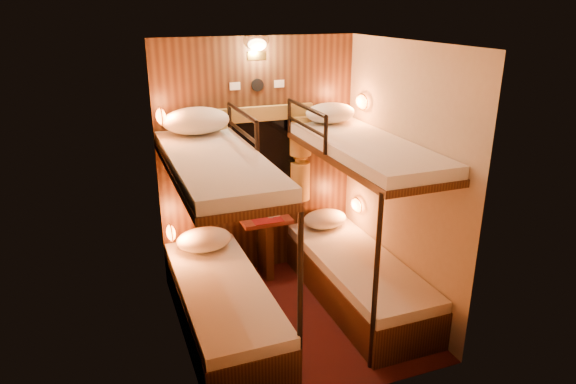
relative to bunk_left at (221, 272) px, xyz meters
name	(u,v)px	position (x,y,z in m)	size (l,w,h in m)	color
floor	(296,317)	(0.65, -0.07, -0.56)	(2.10, 2.10, 0.00)	#34120E
ceiling	(297,43)	(0.65, -0.07, 1.84)	(2.10, 2.10, 0.00)	silver
wall_back	(258,160)	(0.65, 0.98, 0.64)	(2.40, 2.40, 0.00)	#C6B293
wall_front	(356,246)	(0.65, -1.12, 0.64)	(2.40, 2.40, 0.00)	#C6B293
wall_left	(175,210)	(-0.35, -0.07, 0.64)	(2.40, 2.40, 0.00)	#C6B293
wall_right	(401,180)	(1.65, -0.07, 0.64)	(2.40, 2.40, 0.00)	#C6B293
back_panel	(258,160)	(0.65, 0.97, 0.64)	(2.00, 0.03, 2.40)	#331A0E
bunk_left	(221,272)	(0.00, 0.00, 0.00)	(0.72, 1.90, 1.82)	#331A0E
bunk_right	(358,248)	(1.30, 0.00, 0.00)	(0.72, 1.90, 1.82)	#331A0E
window	(259,163)	(0.65, 0.94, 0.62)	(1.00, 0.12, 0.79)	black
curtains	(260,156)	(0.65, 0.90, 0.71)	(1.10, 0.22, 1.00)	olive
back_fixtures	(257,53)	(0.65, 0.93, 1.69)	(0.54, 0.09, 0.48)	black
reading_lamps	(269,166)	(0.65, 0.63, 0.68)	(2.00, 0.20, 1.25)	orange
table	(265,238)	(0.65, 0.78, -0.14)	(0.50, 0.34, 0.66)	#592214
bottle_left	(254,209)	(0.55, 0.81, 0.19)	(0.06, 0.06, 0.22)	#99BFE5
bottle_right	(271,208)	(0.70, 0.77, 0.20)	(0.07, 0.07, 0.24)	#99BFE5
sachet_a	(276,216)	(0.76, 0.78, 0.09)	(0.08, 0.06, 0.01)	silver
sachet_b	(266,213)	(0.69, 0.87, 0.09)	(0.07, 0.05, 0.01)	silver
pillow_lower_left	(204,240)	(0.00, 0.67, 0.00)	(0.53, 0.38, 0.21)	silver
pillow_lower_right	(325,219)	(1.30, 0.74, -0.01)	(0.47, 0.34, 0.19)	silver
pillow_upper_left	(196,121)	(0.00, 0.70, 1.15)	(0.60, 0.43, 0.23)	silver
pillow_upper_right	(330,113)	(1.30, 0.69, 1.13)	(0.50, 0.35, 0.19)	silver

